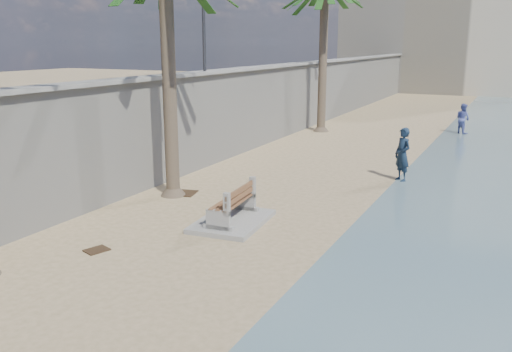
% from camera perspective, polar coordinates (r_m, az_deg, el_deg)
% --- Properties ---
extents(ground_plane, '(140.00, 140.00, 0.00)m').
position_cam_1_polar(ground_plane, '(9.22, -17.52, -17.22)').
color(ground_plane, tan).
extents(seawall, '(0.45, 70.00, 3.50)m').
position_cam_1_polar(seawall, '(27.92, 3.19, 7.91)').
color(seawall, gray).
rests_on(seawall, ground_plane).
extents(wall_cap, '(0.80, 70.00, 0.12)m').
position_cam_1_polar(wall_cap, '(27.79, 3.24, 11.60)').
color(wall_cap, gray).
rests_on(wall_cap, seawall).
extents(end_building, '(18.00, 12.00, 14.00)m').
position_cam_1_polar(end_building, '(58.10, 19.38, 15.48)').
color(end_building, '#B7AA93').
rests_on(end_building, ground_plane).
extents(bench_far, '(1.83, 2.52, 0.99)m').
position_cam_1_polar(bench_far, '(14.25, -2.53, -3.37)').
color(bench_far, gray).
rests_on(bench_far, ground_plane).
extents(person_a, '(0.92, 0.90, 2.12)m').
position_cam_1_polar(person_a, '(19.18, 15.20, 2.59)').
color(person_a, '#132235').
rests_on(person_a, ground_plane).
extents(person_b, '(1.06, 1.03, 1.74)m').
position_cam_1_polar(person_b, '(30.35, 20.95, 5.83)').
color(person_b, '#4C569E').
rests_on(person_b, ground_plane).
extents(debris_c, '(0.76, 0.87, 0.03)m').
position_cam_1_polar(debris_c, '(17.29, -7.39, -1.80)').
color(debris_c, '#382616').
rests_on(debris_c, ground_plane).
extents(debris_d, '(0.55, 0.62, 0.03)m').
position_cam_1_polar(debris_d, '(13.10, -16.42, -7.48)').
color(debris_d, '#382616').
rests_on(debris_d, ground_plane).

